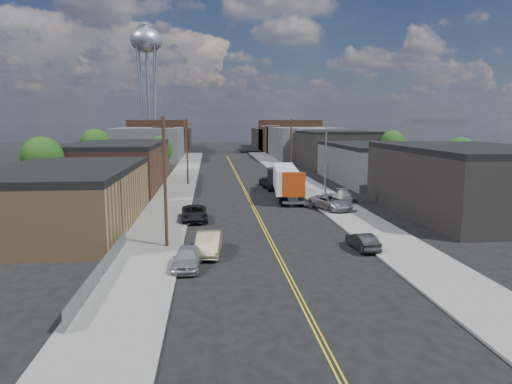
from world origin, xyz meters
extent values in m
plane|color=black|center=(0.00, 60.00, 0.00)|extent=(260.00, 260.00, 0.00)
cube|color=gold|center=(0.00, 45.00, 0.01)|extent=(0.32, 120.00, 0.01)
cube|color=slate|center=(-9.50, 45.00, 0.07)|extent=(5.00, 140.00, 0.15)
cube|color=slate|center=(9.50, 45.00, 0.07)|extent=(5.00, 140.00, 0.15)
cube|color=olive|center=(-18.00, 18.00, 2.50)|extent=(12.00, 22.00, 5.00)
cube|color=black|center=(-18.00, 18.00, 5.30)|extent=(12.00, 22.00, 0.60)
cube|color=#4C2C1E|center=(-18.00, 44.00, 3.00)|extent=(12.00, 26.00, 6.00)
cube|color=black|center=(-18.00, 44.00, 6.30)|extent=(12.00, 26.00, 0.60)
cube|color=black|center=(22.00, 20.00, 3.25)|extent=(14.00, 22.00, 6.50)
cube|color=black|center=(22.00, 20.00, 6.80)|extent=(14.00, 22.00, 0.60)
cube|color=navy|center=(15.20, 20.00, 3.60)|extent=(0.30, 20.00, 0.80)
cube|color=#39393B|center=(22.00, 46.00, 2.75)|extent=(14.00, 24.00, 5.50)
cube|color=black|center=(22.00, 46.00, 5.80)|extent=(14.00, 24.00, 0.60)
cube|color=black|center=(22.00, 72.00, 3.50)|extent=(14.00, 22.00, 7.00)
cube|color=black|center=(22.00, 72.00, 7.30)|extent=(14.00, 22.00, 0.60)
cube|color=#39393B|center=(-20.00, 95.00, 4.00)|extent=(16.00, 30.00, 8.00)
cube|color=#39393B|center=(20.00, 95.00, 4.00)|extent=(16.00, 30.00, 8.00)
cube|color=#4C2C1E|center=(-20.00, 120.00, 5.00)|extent=(16.00, 26.00, 10.00)
cube|color=#4C2C1E|center=(20.00, 120.00, 5.00)|extent=(16.00, 26.00, 10.00)
cube|color=black|center=(-20.00, 140.00, 3.50)|extent=(16.00, 40.00, 7.00)
cube|color=black|center=(20.00, 140.00, 3.50)|extent=(16.00, 40.00, 7.00)
cylinder|color=gray|center=(-22.00, 110.00, 15.00)|extent=(0.80, 0.80, 30.00)
cylinder|color=gray|center=(-23.76, 108.24, 15.00)|extent=(1.94, 1.94, 29.98)
cylinder|color=gray|center=(-20.24, 108.24, 15.00)|extent=(1.94, 1.94, 29.98)
cylinder|color=gray|center=(-23.76, 111.76, 15.00)|extent=(1.94, 1.94, 29.98)
cylinder|color=gray|center=(-20.24, 111.76, 15.00)|extent=(1.94, 1.94, 29.98)
ellipsoid|color=#9EA8B2|center=(-22.00, 110.00, 32.00)|extent=(9.00, 9.00, 6.75)
cylinder|color=#9EA8B2|center=(-22.00, 110.00, 35.60)|extent=(1.60, 1.60, 1.20)
cone|color=#9EA8B2|center=(-22.00, 110.00, 36.50)|extent=(1.80, 1.80, 0.80)
cylinder|color=gray|center=(8.00, 25.00, 4.50)|extent=(0.18, 0.18, 9.00)
cylinder|color=gray|center=(6.50, 25.00, 8.80)|extent=(3.00, 0.12, 0.12)
cube|color=gray|center=(5.00, 25.00, 8.70)|extent=(0.60, 0.25, 0.18)
cylinder|color=gray|center=(8.00, 60.00, 4.50)|extent=(0.18, 0.18, 9.00)
cylinder|color=gray|center=(6.50, 60.00, 8.80)|extent=(3.00, 0.12, 0.12)
cube|color=gray|center=(5.00, 60.00, 8.70)|extent=(0.60, 0.25, 0.18)
cylinder|color=black|center=(-8.20, 10.00, 5.00)|extent=(0.26, 0.26, 10.00)
cube|color=black|center=(-8.20, 10.00, 9.20)|extent=(1.60, 0.12, 0.12)
cylinder|color=black|center=(-8.20, 45.00, 5.00)|extent=(0.26, 0.26, 10.00)
cube|color=black|center=(-8.20, 45.00, 9.20)|extent=(1.60, 0.12, 0.12)
cylinder|color=black|center=(8.20, 48.00, 5.00)|extent=(0.26, 0.26, 10.00)
cube|color=black|center=(8.20, 48.00, 9.20)|extent=(1.60, 0.12, 0.12)
cube|color=slate|center=(-11.50, 3.50, 0.60)|extent=(0.02, 16.00, 1.20)
cube|color=slate|center=(-11.50, 3.50, 1.20)|extent=(0.05, 16.00, 0.05)
cylinder|color=black|center=(-24.00, 30.00, 2.12)|extent=(0.36, 0.36, 4.25)
sphere|color=#13360E|center=(-24.00, 30.00, 5.53)|extent=(4.76, 4.76, 4.76)
sphere|color=#13360E|center=(-23.40, 30.30, 4.68)|extent=(3.74, 3.74, 3.74)
sphere|color=#13360E|center=(-24.50, 29.60, 4.93)|extent=(3.40, 3.40, 3.40)
cylinder|color=black|center=(-24.00, 55.00, 2.25)|extent=(0.36, 0.36, 4.50)
sphere|color=#13360E|center=(-24.00, 55.00, 5.85)|extent=(5.04, 5.04, 5.04)
sphere|color=#13360E|center=(-23.40, 55.30, 4.95)|extent=(3.96, 3.96, 3.96)
sphere|color=#13360E|center=(-24.50, 54.60, 5.22)|extent=(3.60, 3.60, 3.60)
cylinder|color=black|center=(-14.00, 62.00, 1.88)|extent=(0.36, 0.36, 3.75)
sphere|color=#13360E|center=(-14.00, 62.00, 4.88)|extent=(4.20, 4.20, 4.20)
sphere|color=#13360E|center=(-13.40, 62.30, 4.12)|extent=(3.30, 3.30, 3.30)
sphere|color=#13360E|center=(-14.50, 61.60, 4.35)|extent=(3.00, 3.00, 3.00)
cylinder|color=black|center=(30.00, 36.00, 2.00)|extent=(0.36, 0.36, 4.00)
sphere|color=#13360E|center=(30.00, 36.00, 5.20)|extent=(4.48, 4.48, 4.48)
sphere|color=#13360E|center=(30.60, 36.30, 4.40)|extent=(3.52, 3.52, 3.52)
sphere|color=#13360E|center=(29.50, 35.60, 4.64)|extent=(3.20, 3.20, 3.20)
cylinder|color=black|center=(30.00, 60.00, 2.12)|extent=(0.36, 0.36, 4.25)
sphere|color=#13360E|center=(30.00, 60.00, 5.53)|extent=(4.76, 4.76, 4.76)
sphere|color=#13360E|center=(30.60, 60.30, 4.68)|extent=(3.74, 3.74, 3.74)
sphere|color=#13360E|center=(29.50, 59.60, 4.93)|extent=(3.40, 3.40, 3.40)
cube|color=silver|center=(4.50, 31.35, 2.60)|extent=(3.87, 12.20, 2.80)
cube|color=#982F0B|center=(4.50, 25.35, 2.60)|extent=(2.62, 0.40, 2.82)
cube|color=gray|center=(4.50, 25.35, 0.55)|extent=(2.52, 0.86, 0.25)
cube|color=black|center=(4.50, 38.74, 1.55)|extent=(2.83, 3.45, 3.10)
cylinder|color=black|center=(4.50, 26.75, 0.50)|extent=(2.69, 1.27, 1.00)
cylinder|color=black|center=(4.50, 38.74, 0.50)|extent=(2.59, 1.26, 1.00)
imported|color=#BBBCC0|center=(-6.40, 4.80, 0.73)|extent=(2.05, 4.43, 1.47)
imported|color=#7F7853|center=(-5.00, 8.00, 0.81)|extent=(2.13, 5.04, 1.62)
imported|color=black|center=(-6.40, 19.50, 0.74)|extent=(2.73, 5.45, 1.48)
imported|color=black|center=(6.60, 8.00, 0.63)|extent=(1.66, 3.95, 1.27)
imported|color=#9B9DA0|center=(8.20, 23.12, 0.93)|extent=(4.43, 6.20, 1.57)
imported|color=#B6B6B6|center=(11.00, 27.71, 0.82)|extent=(2.94, 4.92, 1.34)
imported|color=black|center=(8.20, 45.42, 0.83)|extent=(3.37, 4.24, 1.35)
imported|color=black|center=(3.86, 42.00, 0.70)|extent=(2.61, 5.16, 1.40)
camera|label=1|loc=(-4.81, -24.51, 9.63)|focal=32.00mm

